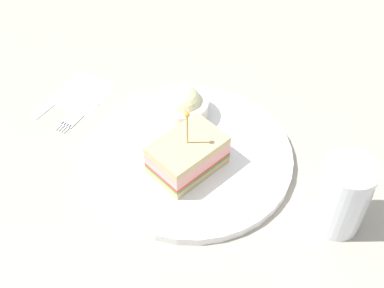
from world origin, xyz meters
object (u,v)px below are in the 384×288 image
Objects in this scene: coleslaw_bowl at (183,106)px; plate at (192,156)px; knife at (57,98)px; sandwich_half_center at (188,155)px; drink_glass at (342,199)px; fork at (79,112)px; napkin at (83,93)px.

plate is at bearing -173.75° from coleslaw_bowl.
coleslaw_bowl reaches higher than knife.
plate is 3.78× the size of coleslaw_bowl.
plate is at bearing -124.24° from knife.
sandwich_half_center is 10.44cm from coleslaw_bowl.
sandwich_half_center is at bearing -179.63° from coleslaw_bowl.
sandwich_half_center is 27.18cm from knife.
fork is at bearing 57.40° from drink_glass.
coleslaw_bowl is at bearing -100.46° from fork.
fork is (23.02, 35.99, -4.69)cm from drink_glass.
sandwich_half_center is at bearing 162.76° from plate.
coleslaw_bowl is (10.43, 0.07, -0.41)cm from sandwich_half_center.
sandwich_half_center is at bearing 63.65° from drink_glass.
fork is at bearing 51.20° from sandwich_half_center.
sandwich_half_center is 1.16× the size of knife.
sandwich_half_center is 21.41cm from drink_glass.
napkin is 0.87× the size of knife.
drink_glass is 45.61cm from napkin.
coleslaw_bowl reaches higher than napkin.
coleslaw_bowl is (7.87, 0.86, 2.88)cm from plate.
coleslaw_bowl is 18.69cm from napkin.
sandwich_half_center is at bearing -129.71° from knife.
fork is at bearing 79.54° from coleslaw_bowl.
coleslaw_bowl is at bearing 6.25° from plate.
drink_glass is (-19.93, -19.24, 1.29)cm from coleslaw_bowl.
plate is at bearing -132.24° from napkin.
fork reaches higher than napkin.
drink_glass is at bearing -136.01° from coleslaw_bowl.
napkin is 4.26cm from knife.
napkin is (18.37, 16.61, -3.91)cm from sandwich_half_center.
fork is (13.53, 16.82, -3.81)cm from sandwich_half_center.
drink_glass reaches higher than fork.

